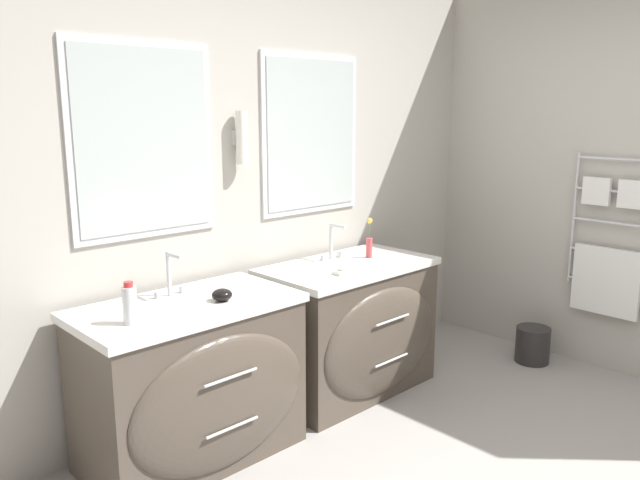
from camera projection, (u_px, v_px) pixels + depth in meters
The scene contains 11 objects.
wall_back at pixel (253, 184), 3.67m from camera, with size 5.46×0.15×2.60m.
wall_right at pixel (583, 177), 4.22m from camera, with size 0.13×3.90×2.60m.
vanity_left at pixel (194, 382), 3.09m from camera, with size 1.08×0.66×0.82m.
vanity_right at pixel (353, 327), 3.86m from camera, with size 1.08×0.66×0.82m.
faucet_left at pixel (170, 274), 3.10m from camera, with size 0.17×0.14×0.23m.
faucet_right at pixel (333, 241), 3.88m from camera, with size 0.17×0.14×0.23m.
toiletry_bottle at pixel (130, 304), 2.71m from camera, with size 0.06×0.06×0.19m.
amenity_bowl at pixel (222, 295), 3.05m from camera, with size 0.10×0.10×0.06m.
flower_vase at pixel (369, 243), 3.93m from camera, with size 0.04×0.04×0.25m.
soap_dish at pixel (342, 271), 3.55m from camera, with size 0.09×0.07×0.04m.
waste_bin at pixel (533, 344), 4.36m from camera, with size 0.24×0.24×0.25m.
Camera 1 is at (-2.24, -0.96, 1.74)m, focal length 35.00 mm.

